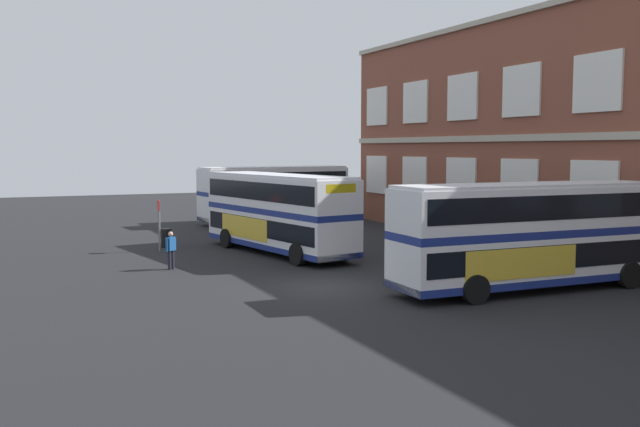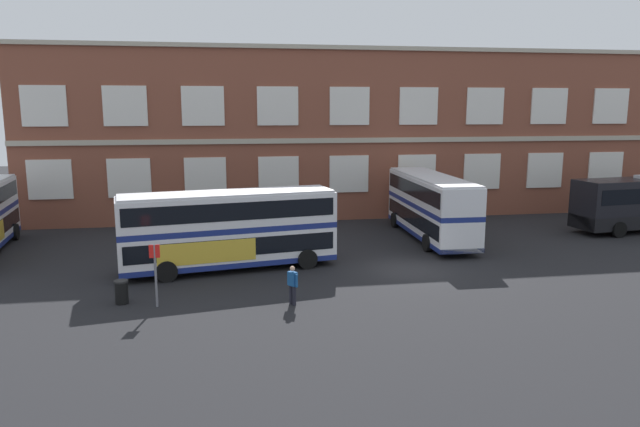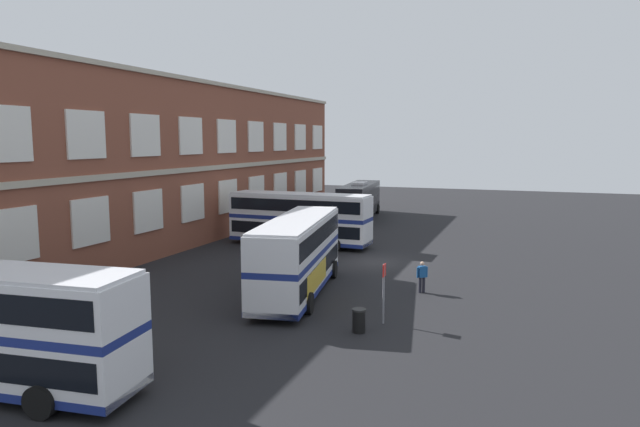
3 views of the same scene
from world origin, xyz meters
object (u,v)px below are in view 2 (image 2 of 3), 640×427
object	(u,v)px
bus_stand_flag	(155,269)
double_decker_middle	(229,229)
waiting_passenger	(293,284)
station_litter_bin	(122,292)
double_decker_far	(431,206)

from	to	relation	value
bus_stand_flag	double_decker_middle	bearing A→B (deg)	60.16
double_decker_middle	waiting_passenger	world-z (taller)	double_decker_middle
waiting_passenger	station_litter_bin	distance (m)	7.37
waiting_passenger	station_litter_bin	xyz separation A→B (m)	(-7.24, 1.34, -0.41)
double_decker_middle	double_decker_far	bearing A→B (deg)	22.31
double_decker_middle	bus_stand_flag	world-z (taller)	double_decker_middle
double_decker_middle	waiting_passenger	distance (m)	6.74
double_decker_far	bus_stand_flag	distance (m)	19.20
double_decker_middle	waiting_passenger	bearing A→B (deg)	-67.06
double_decker_middle	bus_stand_flag	bearing A→B (deg)	-119.84
double_decker_far	bus_stand_flag	bearing A→B (deg)	-146.13
double_decker_far	station_litter_bin	size ratio (longest dim) A/B	10.73
double_decker_far	waiting_passenger	size ratio (longest dim) A/B	6.50
double_decker_middle	bus_stand_flag	xyz separation A→B (m)	(-3.12, -5.44, -0.51)
double_decker_middle	station_litter_bin	xyz separation A→B (m)	(-4.66, -4.76, -1.63)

